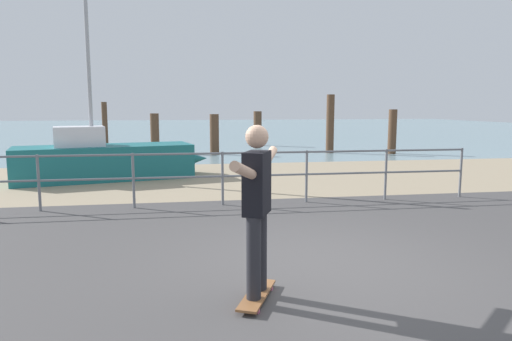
# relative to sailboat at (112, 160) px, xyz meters

# --- Properties ---
(ground_plane) EXTENTS (24.00, 10.00, 0.04)m
(ground_plane) POSITION_rel_sailboat_xyz_m (3.42, -8.31, -0.52)
(ground_plane) COLOR #474444
(ground_plane) RESTS_ON ground
(beach_strip) EXTENTS (24.00, 6.00, 0.04)m
(beach_strip) POSITION_rel_sailboat_xyz_m (3.42, -0.31, -0.52)
(beach_strip) COLOR tan
(beach_strip) RESTS_ON ground
(sea_surface) EXTENTS (72.00, 50.00, 0.04)m
(sea_surface) POSITION_rel_sailboat_xyz_m (3.42, 27.69, -0.52)
(sea_surface) COLOR #75939E
(sea_surface) RESTS_ON ground
(railing_fence) EXTENTS (11.65, 0.05, 1.05)m
(railing_fence) POSITION_rel_sailboat_xyz_m (1.74, -3.71, 0.18)
(railing_fence) COLOR slate
(railing_fence) RESTS_ON ground
(sailboat) EXTENTS (5.07, 2.39, 5.36)m
(sailboat) POSITION_rel_sailboat_xyz_m (0.00, 0.00, 0.00)
(sailboat) COLOR #19666B
(sailboat) RESTS_ON ground
(skateboard) EXTENTS (0.51, 0.81, 0.08)m
(skateboard) POSITION_rel_sailboat_xyz_m (2.51, -8.18, -0.46)
(skateboard) COLOR brown
(skateboard) RESTS_ON ground
(skateboarder) EXTENTS (0.67, 1.36, 1.65)m
(skateboarder) POSITION_rel_sailboat_xyz_m (2.51, -8.18, 0.49)
(skateboarder) COLOR #26262B
(skateboarder) RESTS_ON skateboard
(groyne_post_0) EXTENTS (0.24, 0.24, 2.10)m
(groyne_post_0) POSITION_rel_sailboat_xyz_m (-1.59, 9.35, 0.52)
(groyne_post_0) COLOR #513826
(groyne_post_0) RESTS_ON ground
(groyne_post_1) EXTENTS (0.35, 0.35, 1.62)m
(groyne_post_1) POSITION_rel_sailboat_xyz_m (0.76, 6.69, 0.29)
(groyne_post_1) COLOR #513826
(groyne_post_1) RESTS_ON ground
(groyne_post_2) EXTENTS (0.36, 0.36, 1.60)m
(groyne_post_2) POSITION_rel_sailboat_xyz_m (3.10, 5.81, 0.28)
(groyne_post_2) COLOR #513826
(groyne_post_2) RESTS_ON ground
(groyne_post_3) EXTENTS (0.39, 0.39, 1.67)m
(groyne_post_3) POSITION_rel_sailboat_xyz_m (5.45, 9.56, 0.31)
(groyne_post_3) COLOR #513826
(groyne_post_3) RESTS_ON ground
(groyne_post_4) EXTENTS (0.32, 0.32, 2.37)m
(groyne_post_4) POSITION_rel_sailboat_xyz_m (7.79, 5.67, 0.66)
(groyne_post_4) COLOR #513826
(groyne_post_4) RESTS_ON ground
(groyne_post_5) EXTENTS (0.33, 0.33, 1.78)m
(groyne_post_5) POSITION_rel_sailboat_xyz_m (10.13, 4.93, 0.37)
(groyne_post_5) COLOR #513826
(groyne_post_5) RESTS_ON ground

